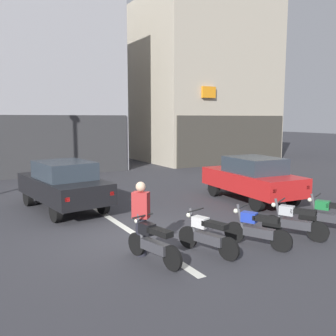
% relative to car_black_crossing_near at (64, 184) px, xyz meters
% --- Properties ---
extents(ground_plane, '(120.00, 120.00, 0.00)m').
position_rel_car_black_crossing_near_xyz_m(ground_plane, '(0.95, -3.64, -0.89)').
color(ground_plane, '#333338').
extents(lane_centre_line, '(0.20, 18.00, 0.01)m').
position_rel_car_black_crossing_near_xyz_m(lane_centre_line, '(0.95, 2.36, -0.88)').
color(lane_centre_line, silver).
rests_on(lane_centre_line, ground).
extents(building_mid_block, '(8.32, 7.16, 10.24)m').
position_rel_car_black_crossing_near_xyz_m(building_mid_block, '(1.55, 11.09, 4.22)').
color(building_mid_block, '#9E9EA3').
rests_on(building_mid_block, ground).
extents(building_far_right, '(9.14, 8.84, 11.15)m').
position_rel_car_black_crossing_near_xyz_m(building_far_right, '(12.89, 11.09, 4.68)').
color(building_far_right, '#B2A893').
rests_on(building_far_right, ground).
extents(car_black_crossing_near, '(2.30, 4.30, 1.64)m').
position_rel_car_black_crossing_near_xyz_m(car_black_crossing_near, '(0.00, 0.00, 0.00)').
color(car_black_crossing_near, black).
rests_on(car_black_crossing_near, ground).
extents(car_red_parked_kerbside, '(2.07, 4.22, 1.64)m').
position_rel_car_black_crossing_near_xyz_m(car_red_parked_kerbside, '(6.33, -2.14, 0.00)').
color(car_red_parked_kerbside, black).
rests_on(car_red_parked_kerbside, ground).
extents(motorcycle_black_row_leftmost, '(0.58, 1.64, 0.98)m').
position_rel_car_black_crossing_near_xyz_m(motorcycle_black_row_leftmost, '(0.48, -5.48, -0.43)').
color(motorcycle_black_row_leftmost, black).
rests_on(motorcycle_black_row_leftmost, ground).
extents(motorcycle_white_row_left_mid, '(0.64, 1.62, 0.98)m').
position_rel_car_black_crossing_near_xyz_m(motorcycle_white_row_left_mid, '(1.77, -5.64, -0.43)').
color(motorcycle_white_row_left_mid, black).
rests_on(motorcycle_white_row_left_mid, ground).
extents(motorcycle_blue_row_centre, '(0.81, 1.53, 0.98)m').
position_rel_car_black_crossing_near_xyz_m(motorcycle_blue_row_centre, '(3.05, -5.87, -0.43)').
color(motorcycle_blue_row_centre, black).
rests_on(motorcycle_blue_row_centre, ground).
extents(motorcycle_silver_row_right_mid, '(0.84, 1.51, 0.98)m').
position_rel_car_black_crossing_near_xyz_m(motorcycle_silver_row_right_mid, '(4.34, -5.86, -0.43)').
color(motorcycle_silver_row_right_mid, black).
rests_on(motorcycle_silver_row_right_mid, ground).
extents(motorcycle_green_row_rightmost, '(0.78, 1.55, 0.98)m').
position_rel_car_black_crossing_near_xyz_m(motorcycle_green_row_rightmost, '(5.63, -5.94, -0.43)').
color(motorcycle_green_row_rightmost, black).
rests_on(motorcycle_green_row_rightmost, ground).
extents(person_by_motorcycles, '(0.41, 0.41, 1.67)m').
position_rel_car_black_crossing_near_xyz_m(person_by_motorcycles, '(0.44, -4.98, -0.03)').
color(person_by_motorcycles, '#23232D').
rests_on(person_by_motorcycles, ground).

